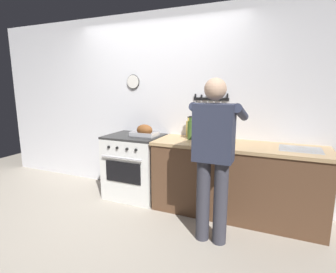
{
  "coord_description": "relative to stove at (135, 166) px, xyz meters",
  "views": [
    {
      "loc": [
        1.66,
        -2.14,
        1.59
      ],
      "look_at": [
        0.36,
        0.85,
        0.95
      ],
      "focal_mm": 28.05,
      "sensor_mm": 36.0,
      "label": 1
    }
  ],
  "objects": [
    {
      "name": "wall_back",
      "position": [
        0.22,
        0.36,
        0.85
      ],
      "size": [
        6.0,
        0.13,
        2.6
      ],
      "color": "silver",
      "rests_on": "ground"
    },
    {
      "name": "roasting_pan",
      "position": [
        0.17,
        -0.01,
        0.52
      ],
      "size": [
        0.35,
        0.26,
        0.17
      ],
      "color": "#B7B7BC",
      "rests_on": "stove"
    },
    {
      "name": "bottle_olive_oil",
      "position": [
        0.81,
        0.05,
        0.58
      ],
      "size": [
        0.07,
        0.07,
        0.3
      ],
      "color": "#385623",
      "rests_on": "counter_block"
    },
    {
      "name": "ground_plane",
      "position": [
        0.22,
        -0.99,
        -0.45
      ],
      "size": [
        8.0,
        8.0,
        0.0
      ],
      "primitive_type": "plane",
      "color": "#A89E8E"
    },
    {
      "name": "cutting_board",
      "position": [
        1.21,
        -0.04,
        0.46
      ],
      "size": [
        0.36,
        0.24,
        0.02
      ],
      "primitive_type": "cube",
      "color": "tan",
      "rests_on": "counter_block"
    },
    {
      "name": "stove",
      "position": [
        0.0,
        0.0,
        0.0
      ],
      "size": [
        0.76,
        0.67,
        0.9
      ],
      "color": "white",
      "rests_on": "ground"
    },
    {
      "name": "bottle_cooking_oil",
      "position": [
        0.73,
        0.21,
        0.57
      ],
      "size": [
        0.07,
        0.07,
        0.28
      ],
      "color": "gold",
      "rests_on": "counter_block"
    },
    {
      "name": "counter_block",
      "position": [
        1.43,
        0.0,
        0.01
      ],
      "size": [
        2.03,
        0.65,
        0.9
      ],
      "color": "brown",
      "rests_on": "ground"
    },
    {
      "name": "bottle_hot_sauce",
      "position": [
        0.95,
        0.2,
        0.52
      ],
      "size": [
        0.05,
        0.05,
        0.18
      ],
      "color": "red",
      "rests_on": "counter_block"
    },
    {
      "name": "person_cook",
      "position": [
        1.29,
        -0.65,
        0.5
      ],
      "size": [
        0.51,
        0.63,
        1.66
      ],
      "rotation": [
        0.0,
        0.0,
        1.46
      ],
      "color": "#383842",
      "rests_on": "ground"
    }
  ]
}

